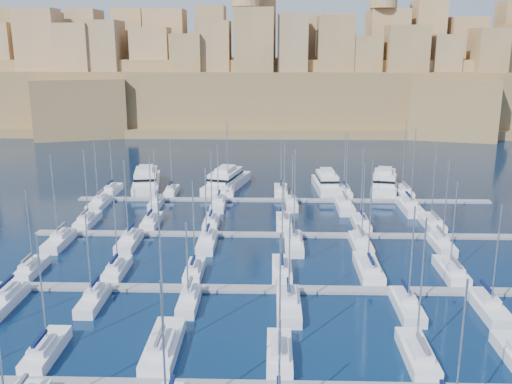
{
  "coord_description": "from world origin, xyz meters",
  "views": [
    {
      "loc": [
        -2.29,
        -80.56,
        31.01
      ],
      "look_at": [
        -4.77,
        6.0,
        8.61
      ],
      "focal_mm": 40.0,
      "sensor_mm": 36.0,
      "label": 1
    }
  ],
  "objects_px": {
    "sailboat_4": "(417,354)",
    "motor_yacht_b": "(226,180)",
    "motor_yacht_d": "(384,182)",
    "motor_yacht_c": "(326,183)",
    "motor_yacht_a": "(146,180)",
    "sailboat_2": "(163,346)"
  },
  "relations": [
    {
      "from": "motor_yacht_a",
      "to": "motor_yacht_c",
      "type": "bearing_deg",
      "value": -2.24
    },
    {
      "from": "motor_yacht_c",
      "to": "sailboat_4",
      "type": "bearing_deg",
      "value": -87.61
    },
    {
      "from": "motor_yacht_b",
      "to": "motor_yacht_d",
      "type": "relative_size",
      "value": 1.1
    },
    {
      "from": "sailboat_2",
      "to": "motor_yacht_b",
      "type": "relative_size",
      "value": 0.89
    },
    {
      "from": "sailboat_4",
      "to": "motor_yacht_c",
      "type": "distance_m",
      "value": 69.47
    },
    {
      "from": "motor_yacht_b",
      "to": "sailboat_4",
      "type": "bearing_deg",
      "value": -70.71
    },
    {
      "from": "sailboat_4",
      "to": "motor_yacht_d",
      "type": "xyz_separation_m",
      "value": [
        9.88,
        70.49,
        0.97
      ]
    },
    {
      "from": "sailboat_2",
      "to": "motor_yacht_a",
      "type": "bearing_deg",
      "value": 103.54
    },
    {
      "from": "sailboat_2",
      "to": "motor_yacht_d",
      "type": "distance_m",
      "value": 78.42
    },
    {
      "from": "sailboat_4",
      "to": "motor_yacht_c",
      "type": "bearing_deg",
      "value": 92.39
    },
    {
      "from": "motor_yacht_a",
      "to": "motor_yacht_d",
      "type": "distance_m",
      "value": 52.75
    },
    {
      "from": "motor_yacht_b",
      "to": "motor_yacht_c",
      "type": "relative_size",
      "value": 1.29
    },
    {
      "from": "motor_yacht_d",
      "to": "motor_yacht_c",
      "type": "bearing_deg",
      "value": -175.12
    },
    {
      "from": "motor_yacht_a",
      "to": "motor_yacht_d",
      "type": "relative_size",
      "value": 1.05
    },
    {
      "from": "sailboat_2",
      "to": "sailboat_4",
      "type": "bearing_deg",
      "value": -1.64
    },
    {
      "from": "motor_yacht_d",
      "to": "motor_yacht_a",
      "type": "bearing_deg",
      "value": 179.49
    },
    {
      "from": "sailboat_4",
      "to": "motor_yacht_b",
      "type": "distance_m",
      "value": 75.53
    },
    {
      "from": "sailboat_4",
      "to": "motor_yacht_c",
      "type": "height_order",
      "value": "sailboat_4"
    },
    {
      "from": "motor_yacht_b",
      "to": "sailboat_2",
      "type": "bearing_deg",
      "value": -90.82
    },
    {
      "from": "motor_yacht_b",
      "to": "motor_yacht_a",
      "type": "bearing_deg",
      "value": -178.97
    },
    {
      "from": "sailboat_4",
      "to": "motor_yacht_a",
      "type": "relative_size",
      "value": 0.8
    },
    {
      "from": "sailboat_4",
      "to": "motor_yacht_d",
      "type": "height_order",
      "value": "sailboat_4"
    }
  ]
}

